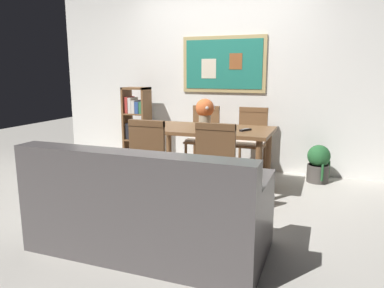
{
  "coord_description": "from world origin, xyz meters",
  "views": [
    {
      "loc": [
        1.43,
        -3.59,
        1.37
      ],
      "look_at": [
        0.16,
        -0.19,
        0.65
      ],
      "focal_mm": 33.97,
      "sensor_mm": 36.0,
      "label": 1
    }
  ],
  "objects_px": {
    "dining_chair_near_right": "(218,160)",
    "tv_remote": "(245,130)",
    "dining_chair_far_right": "(251,136)",
    "dining_chair_far_left": "(204,133)",
    "dining_table": "(208,137)",
    "potted_ivy": "(318,163)",
    "leather_couch": "(146,212)",
    "bookshelf": "(137,128)",
    "flower_vase": "(205,111)",
    "dining_chair_near_left": "(152,155)"
  },
  "relations": [
    {
      "from": "dining_chair_near_right",
      "to": "tv_remote",
      "type": "height_order",
      "value": "dining_chair_near_right"
    },
    {
      "from": "dining_chair_far_right",
      "to": "dining_chair_far_left",
      "type": "height_order",
      "value": "same"
    },
    {
      "from": "dining_table",
      "to": "dining_chair_far_right",
      "type": "height_order",
      "value": "dining_chair_far_right"
    },
    {
      "from": "dining_table",
      "to": "potted_ivy",
      "type": "relative_size",
      "value": 3.09
    },
    {
      "from": "leather_couch",
      "to": "dining_chair_far_left",
      "type": "bearing_deg",
      "value": 97.93
    },
    {
      "from": "bookshelf",
      "to": "dining_chair_far_left",
      "type": "bearing_deg",
      "value": 0.24
    },
    {
      "from": "dining_chair_near_right",
      "to": "flower_vase",
      "type": "bearing_deg",
      "value": 117.33
    },
    {
      "from": "dining_chair_near_left",
      "to": "dining_chair_far_left",
      "type": "bearing_deg",
      "value": 87.44
    },
    {
      "from": "potted_ivy",
      "to": "tv_remote",
      "type": "relative_size",
      "value": 3.02
    },
    {
      "from": "leather_couch",
      "to": "bookshelf",
      "type": "distance_m",
      "value": 2.73
    },
    {
      "from": "dining_chair_far_left",
      "to": "flower_vase",
      "type": "relative_size",
      "value": 2.69
    },
    {
      "from": "dining_chair_far_left",
      "to": "flower_vase",
      "type": "height_order",
      "value": "flower_vase"
    },
    {
      "from": "dining_chair_near_right",
      "to": "tv_remote",
      "type": "relative_size",
      "value": 5.78
    },
    {
      "from": "flower_vase",
      "to": "dining_table",
      "type": "bearing_deg",
      "value": -21.62
    },
    {
      "from": "bookshelf",
      "to": "potted_ivy",
      "type": "xyz_separation_m",
      "value": [
        2.57,
        0.02,
        -0.32
      ]
    },
    {
      "from": "dining_chair_near_right",
      "to": "dining_chair_far_right",
      "type": "bearing_deg",
      "value": 88.71
    },
    {
      "from": "dining_chair_far_right",
      "to": "potted_ivy",
      "type": "bearing_deg",
      "value": 0.93
    },
    {
      "from": "dining_chair_far_left",
      "to": "bookshelf",
      "type": "xyz_separation_m",
      "value": [
        -1.05,
        -0.0,
        0.03
      ]
    },
    {
      "from": "dining_chair_near_right",
      "to": "dining_chair_near_left",
      "type": "distance_m",
      "value": 0.7
    },
    {
      "from": "dining_table",
      "to": "dining_chair_near_left",
      "type": "xyz_separation_m",
      "value": [
        -0.36,
        -0.75,
        -0.09
      ]
    },
    {
      "from": "dining_chair_far_right",
      "to": "potted_ivy",
      "type": "relative_size",
      "value": 1.91
    },
    {
      "from": "dining_table",
      "to": "leather_couch",
      "type": "relative_size",
      "value": 0.82
    },
    {
      "from": "dining_chair_far_right",
      "to": "bookshelf",
      "type": "distance_m",
      "value": 1.71
    },
    {
      "from": "dining_table",
      "to": "dining_chair_near_left",
      "type": "bearing_deg",
      "value": -115.88
    },
    {
      "from": "dining_chair_far_right",
      "to": "flower_vase",
      "type": "xyz_separation_m",
      "value": [
        -0.42,
        -0.69,
        0.39
      ]
    },
    {
      "from": "dining_chair_far_right",
      "to": "tv_remote",
      "type": "bearing_deg",
      "value": -83.93
    },
    {
      "from": "dining_chair_near_left",
      "to": "potted_ivy",
      "type": "distance_m",
      "value": 2.19
    },
    {
      "from": "dining_chair_far_left",
      "to": "dining_chair_near_right",
      "type": "bearing_deg",
      "value": -66.31
    },
    {
      "from": "dining_chair_far_right",
      "to": "dining_chair_near_right",
      "type": "relative_size",
      "value": 1.0
    },
    {
      "from": "dining_chair_far_left",
      "to": "leather_couch",
      "type": "height_order",
      "value": "dining_chair_far_left"
    },
    {
      "from": "dining_chair_far_left",
      "to": "tv_remote",
      "type": "height_order",
      "value": "dining_chair_far_left"
    },
    {
      "from": "dining_chair_far_right",
      "to": "dining_chair_far_left",
      "type": "distance_m",
      "value": 0.66
    },
    {
      "from": "dining_table",
      "to": "dining_chair_near_right",
      "type": "bearing_deg",
      "value": -65.26
    },
    {
      "from": "potted_ivy",
      "to": "tv_remote",
      "type": "bearing_deg",
      "value": -135.13
    },
    {
      "from": "dining_chair_near_left",
      "to": "bookshelf",
      "type": "xyz_separation_m",
      "value": [
        -0.98,
        1.46,
        0.03
      ]
    },
    {
      "from": "potted_ivy",
      "to": "bookshelf",
      "type": "bearing_deg",
      "value": -179.65
    },
    {
      "from": "potted_ivy",
      "to": "dining_chair_far_left",
      "type": "bearing_deg",
      "value": -179.57
    },
    {
      "from": "dining_chair_near_right",
      "to": "leather_couch",
      "type": "xyz_separation_m",
      "value": [
        -0.3,
        -0.91,
        -0.23
      ]
    },
    {
      "from": "dining_chair_far_right",
      "to": "flower_vase",
      "type": "relative_size",
      "value": 2.69
    },
    {
      "from": "dining_table",
      "to": "tv_remote",
      "type": "bearing_deg",
      "value": -6.0
    },
    {
      "from": "dining_chair_far_left",
      "to": "tv_remote",
      "type": "distance_m",
      "value": 1.09
    },
    {
      "from": "dining_chair_far_left",
      "to": "dining_chair_near_left",
      "type": "distance_m",
      "value": 1.47
    },
    {
      "from": "bookshelf",
      "to": "potted_ivy",
      "type": "distance_m",
      "value": 2.59
    },
    {
      "from": "leather_couch",
      "to": "bookshelf",
      "type": "xyz_separation_m",
      "value": [
        -1.37,
        2.35,
        0.25
      ]
    },
    {
      "from": "bookshelf",
      "to": "tv_remote",
      "type": "xyz_separation_m",
      "value": [
        1.79,
        -0.76,
        0.18
      ]
    },
    {
      "from": "dining_chair_near_right",
      "to": "dining_chair_near_left",
      "type": "xyz_separation_m",
      "value": [
        -0.7,
        -0.03,
        0.0
      ]
    },
    {
      "from": "tv_remote",
      "to": "flower_vase",
      "type": "bearing_deg",
      "value": 172.31
    },
    {
      "from": "flower_vase",
      "to": "dining_chair_near_right",
      "type": "bearing_deg",
      "value": -62.67
    },
    {
      "from": "dining_chair_near_right",
      "to": "leather_couch",
      "type": "distance_m",
      "value": 0.99
    },
    {
      "from": "dining_chair_far_left",
      "to": "bookshelf",
      "type": "bearing_deg",
      "value": -179.76
    }
  ]
}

